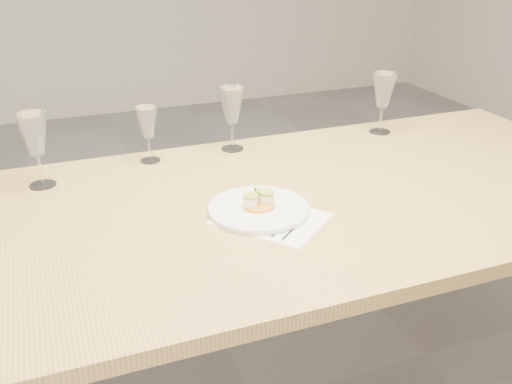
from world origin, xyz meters
name	(u,v)px	position (x,y,z in m)	size (l,w,h in m)	color
dining_table	(256,224)	(0.00, 0.00, 0.68)	(2.40, 1.00, 0.75)	tan
dinner_plate	(259,208)	(-0.01, -0.06, 0.76)	(0.27, 0.27, 0.07)	white
recipe_sheet	(271,219)	(0.00, -0.11, 0.75)	(0.33, 0.34, 0.00)	white
wine_glass_0	(34,136)	(-0.55, 0.33, 0.90)	(0.09, 0.09, 0.22)	white
wine_glass_1	(147,124)	(-0.21, 0.41, 0.88)	(0.07, 0.07, 0.18)	white
wine_glass_2	(232,107)	(0.07, 0.42, 0.90)	(0.09, 0.09, 0.22)	white
wine_glass_3	(384,91)	(0.64, 0.39, 0.90)	(0.09, 0.09, 0.22)	white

